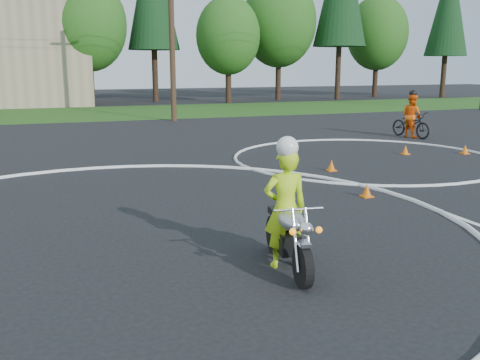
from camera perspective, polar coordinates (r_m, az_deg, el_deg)
name	(u,v)px	position (r m, az deg, el deg)	size (l,w,h in m)	color
ground	(161,302)	(6.71, -8.48, -12.72)	(120.00, 120.00, 0.00)	black
grass_strip	(67,114)	(33.13, -17.94, 6.72)	(120.00, 10.00, 0.02)	#1E4714
course_markings	(221,202)	(11.21, -2.05, -2.32)	(19.05, 19.05, 0.12)	silver
primary_motorcycle	(289,236)	(7.47, 5.23, -5.97)	(0.69, 1.92, 1.01)	black
rider_primary_grp	(285,205)	(7.47, 4.86, -2.66)	(0.67, 0.49, 1.87)	#B5E518
rider_second_grp	(411,121)	(22.29, 17.80, 6.04)	(0.95, 2.02, 1.87)	black
traffic_cones	(348,196)	(11.41, 11.41, -1.63)	(15.83, 12.98, 0.30)	orange
treeline	(255,15)	(43.77, 1.63, 17.14)	(38.20, 8.10, 14.52)	#382619
utility_poles	(171,16)	(27.78, -7.33, 16.99)	(41.60, 1.12, 10.00)	#473321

